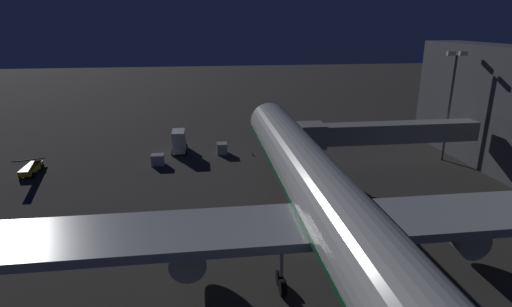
# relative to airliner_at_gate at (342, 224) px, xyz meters

# --- Properties ---
(ground_plane) EXTENTS (320.00, 320.00, 0.00)m
(ground_plane) POSITION_rel_airliner_at_gate_xyz_m (0.00, -7.96, -5.68)
(ground_plane) COLOR #383533
(airliner_at_gate) EXTENTS (56.61, 70.52, 20.48)m
(airliner_at_gate) POSITION_rel_airliner_at_gate_xyz_m (0.00, 0.00, 0.00)
(airliner_at_gate) COLOR silver
(airliner_at_gate) RESTS_ON ground_plane
(jet_bridge) EXTENTS (24.14, 3.40, 7.29)m
(jet_bridge) POSITION_rel_airliner_at_gate_xyz_m (-12.83, -23.65, 0.08)
(jet_bridge) COLOR #9E9E99
(jet_bridge) RESTS_ON ground_plane
(apron_floodlight_mast) EXTENTS (2.90, 0.50, 15.77)m
(apron_floodlight_mast) POSITION_rel_airliner_at_gate_xyz_m (-25.50, -28.16, 3.60)
(apron_floodlight_mast) COLOR #59595E
(apron_floodlight_mast) RESTS_ON ground_plane
(belt_loader) EXTENTS (1.96, 8.14, 3.12)m
(belt_loader) POSITION_rel_airliner_at_gate_xyz_m (32.90, -30.21, -4.83)
(belt_loader) COLOR yellow
(belt_loader) RESTS_ON ground_plane
(ops_van) EXTENTS (2.36, 5.18, 3.55)m
(ops_van) POSITION_rel_airliner_at_gate_xyz_m (13.40, -37.35, -3.89)
(ops_van) COLOR silver
(ops_van) RESTS_ON ground_plane
(baggage_container_near_belt) EXTENTS (1.82, 1.52, 1.55)m
(baggage_container_near_belt) POSITION_rel_airliner_at_gate_xyz_m (16.22, -31.50, -4.91)
(baggage_container_near_belt) COLOR #B7BABF
(baggage_container_near_belt) RESTS_ON ground_plane
(baggage_container_far_row) EXTENTS (1.57, 1.79, 1.67)m
(baggage_container_far_row) POSITION_rel_airliner_at_gate_xyz_m (6.80, -35.62, -4.85)
(baggage_container_far_row) COLOR #B7BABF
(baggage_container_far_row) RESTS_ON ground_plane
(traffic_cone_nose_port) EXTENTS (0.36, 0.36, 0.55)m
(traffic_cone_nose_port) POSITION_rel_airliner_at_gate_xyz_m (-2.20, -34.10, -5.41)
(traffic_cone_nose_port) COLOR orange
(traffic_cone_nose_port) RESTS_ON ground_plane
(traffic_cone_nose_starboard) EXTENTS (0.36, 0.36, 0.55)m
(traffic_cone_nose_starboard) POSITION_rel_airliner_at_gate_xyz_m (2.20, -34.10, -5.41)
(traffic_cone_nose_starboard) COLOR orange
(traffic_cone_nose_starboard) RESTS_ON ground_plane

